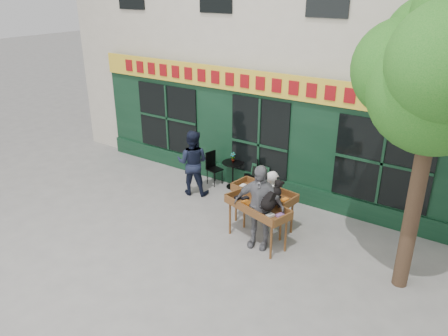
{
  "coord_description": "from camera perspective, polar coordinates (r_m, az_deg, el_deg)",
  "views": [
    {
      "loc": [
        5.35,
        -7.25,
        5.32
      ],
      "look_at": [
        0.1,
        0.5,
        1.34
      ],
      "focal_mm": 35.0,
      "sensor_mm": 36.0,
      "label": 1
    }
  ],
  "objects": [
    {
      "name": "man_left",
      "position": [
        11.68,
        -4.12,
        0.71
      ],
      "size": [
        1.06,
        0.95,
        1.79
      ],
      "primitive_type": "imported",
      "rotation": [
        0.0,
        0.0,
        3.52
      ],
      "color": "black",
      "rests_on": "ground"
    },
    {
      "name": "book_cart_right",
      "position": [
        10.08,
        5.22,
        -3.57
      ],
      "size": [
        1.57,
        0.82,
        0.99
      ],
      "rotation": [
        0.0,
        0.0,
        -0.14
      ],
      "color": "brown",
      "rests_on": "ground"
    },
    {
      "name": "ground",
      "position": [
        10.47,
        -1.99,
        -7.53
      ],
      "size": [
        80.0,
        80.0,
        0.0
      ],
      "primitive_type": "plane",
      "color": "slate",
      "rests_on": "ground"
    },
    {
      "name": "dog",
      "position": [
        9.07,
        6.23,
        -3.51
      ],
      "size": [
        0.49,
        0.67,
        0.6
      ],
      "primitive_type": null,
      "rotation": [
        0.0,
        0.0,
        -0.28
      ],
      "color": "black",
      "rests_on": "book_cart_center"
    },
    {
      "name": "man_right",
      "position": [
        9.31,
        4.6,
        -5.04
      ],
      "size": [
        1.19,
        0.69,
        1.9
      ],
      "primitive_type": "imported",
      "rotation": [
        0.0,
        0.0,
        0.21
      ],
      "color": "slate",
      "rests_on": "ground"
    },
    {
      "name": "bistro_chair_left",
      "position": [
        12.38,
        -1.52,
        0.4
      ],
      "size": [
        0.44,
        0.43,
        0.95
      ],
      "rotation": [
        0.0,
        0.0,
        1.34
      ],
      "color": "black",
      "rests_on": "ground"
    },
    {
      "name": "street_tree",
      "position": [
        7.77,
        26.79,
        11.65
      ],
      "size": [
        3.05,
        2.9,
        5.6
      ],
      "color": "#382619",
      "rests_on": "ground"
    },
    {
      "name": "bistro_chair_right",
      "position": [
        11.88,
        3.94,
        -0.65
      ],
      "size": [
        0.5,
        0.5,
        0.95
      ],
      "rotation": [
        0.0,
        0.0,
        -1.01
      ],
      "color": "black",
      "rests_on": "ground"
    },
    {
      "name": "woman",
      "position": [
        10.01,
        6.25,
        -4.32
      ],
      "size": [
        0.62,
        0.49,
        1.49
      ],
      "primitive_type": "imported",
      "rotation": [
        0.0,
        0.0,
        2.86
      ],
      "color": "silver",
      "rests_on": "ground"
    },
    {
      "name": "book_cart_center",
      "position": [
        9.47,
        4.39,
        -5.41
      ],
      "size": [
        1.61,
        1.01,
        0.99
      ],
      "rotation": [
        0.0,
        0.0,
        -0.28
      ],
      "color": "brown",
      "rests_on": "ground"
    },
    {
      "name": "potted_plant",
      "position": [
        11.97,
        1.17,
        1.41
      ],
      "size": [
        0.16,
        0.11,
        0.29
      ],
      "primitive_type": "imported",
      "rotation": [
        0.0,
        0.0,
        0.03
      ],
      "color": "gray",
      "rests_on": "bistro_table"
    },
    {
      "name": "bistro_table",
      "position": [
        12.11,
        1.16,
        -0.2
      ],
      "size": [
        0.6,
        0.6,
        0.76
      ],
      "color": "black",
      "rests_on": "ground"
    },
    {
      "name": "chalkboard",
      "position": [
        11.88,
        4.54,
        -1.51
      ],
      "size": [
        0.57,
        0.23,
        0.79
      ],
      "rotation": [
        0.0,
        0.0,
        -0.07
      ],
      "color": "black",
      "rests_on": "ground"
    }
  ]
}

